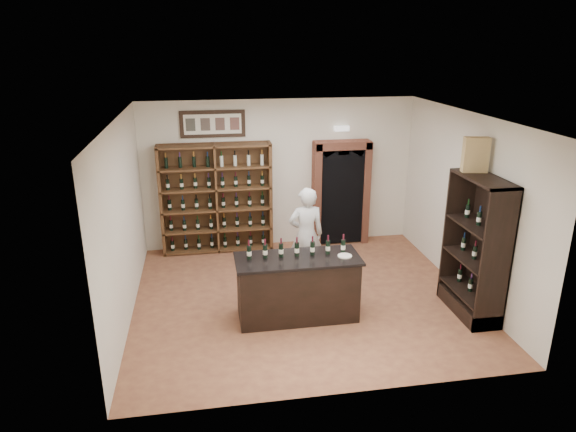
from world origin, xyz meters
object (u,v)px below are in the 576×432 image
object	(u,v)px
shopkeeper	(306,235)
wine_crate	(476,155)
wine_shelf	(216,198)
counter_bottle_0	(249,252)
side_cabinet	(475,268)
tasting_counter	(298,288)

from	to	relation	value
shopkeeper	wine_crate	xyz separation A→B (m)	(2.31, -1.23, 1.61)
wine_shelf	shopkeeper	size ratio (longest dim) A/B	1.28
wine_shelf	counter_bottle_0	bearing A→B (deg)	-82.43
side_cabinet	shopkeeper	xyz separation A→B (m)	(-2.34, 1.56, 0.10)
shopkeeper	wine_crate	bearing A→B (deg)	150.30
tasting_counter	shopkeeper	world-z (taller)	shopkeeper
wine_shelf	tasting_counter	size ratio (longest dim) A/B	1.17
wine_crate	wine_shelf	bearing A→B (deg)	154.02
counter_bottle_0	side_cabinet	distance (m)	3.48
side_cabinet	wine_crate	xyz separation A→B (m)	(-0.03, 0.33, 1.71)
counter_bottle_0	wine_crate	size ratio (longest dim) A/B	0.57
side_cabinet	wine_crate	size ratio (longest dim) A/B	4.18
tasting_counter	counter_bottle_0	size ratio (longest dim) A/B	6.27
counter_bottle_0	shopkeeper	bearing A→B (deg)	47.05
wine_shelf	wine_crate	size ratio (longest dim) A/B	4.18
wine_shelf	counter_bottle_0	xyz separation A→B (m)	(0.38, -2.86, 0.01)
tasting_counter	side_cabinet	xyz separation A→B (m)	(2.72, -0.30, 0.26)
wine_shelf	side_cabinet	distance (m)	5.02
wine_shelf	tasting_counter	xyz separation A→B (m)	(1.10, -2.93, -0.61)
side_cabinet	counter_bottle_0	bearing A→B (deg)	173.79
shopkeeper	tasting_counter	bearing A→B (deg)	71.43
counter_bottle_0	wine_crate	world-z (taller)	wine_crate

